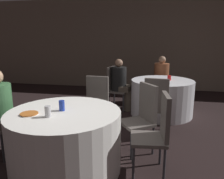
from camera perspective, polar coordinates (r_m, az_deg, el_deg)
The scene contains 17 objects.
ground_plane at distance 2.95m, azimuth -6.83°, elevation -18.89°, with size 16.00×16.00×0.00m, color black.
wall_back at distance 7.03m, azimuth 4.52°, elevation 11.70°, with size 16.00×0.06×2.80m.
table_near at distance 2.75m, azimuth -12.04°, elevation -12.82°, with size 1.33×1.33×0.73m.
table_far at distance 4.68m, azimuth 12.84°, elevation -2.02°, with size 1.27×1.27×0.73m.
chair_near_northeast at distance 3.07m, azimuth 8.03°, elevation -6.02°, with size 0.56×0.56×0.96m.
chair_near_north at distance 3.61m, azimuth -4.20°, elevation -3.00°, with size 0.43×0.44×0.96m.
chair_near_east at distance 2.59m, azimuth 11.81°, elevation -9.86°, with size 0.45×0.44×0.96m.
chair_far_north at distance 5.67m, azimuth 12.69°, elevation 2.58°, with size 0.40×0.41×0.96m.
chair_far_west at distance 4.89m, azimuth 0.64°, elevation 1.27°, with size 0.47×0.47×0.96m.
chair_far_south at distance 3.61m, azimuth 11.54°, elevation -3.23°, with size 0.44×0.45×0.96m.
person_black_shirt at distance 4.83m, azimuth 2.50°, elevation 1.33°, with size 0.51×0.38×1.14m.
person_floral_shirt at distance 5.51m, azimuth 12.74°, elevation 2.61°, with size 0.36×0.52×1.15m.
person_green_jacket at distance 3.22m, azimuth -26.58°, elevation -5.60°, with size 0.51×0.38×1.18m.
pizza_plate_near at distance 2.61m, azimuth -20.83°, elevation -5.95°, with size 0.21×0.21×0.02m.
soda_can_blue at distance 2.63m, azimuth -12.98°, elevation -4.12°, with size 0.07×0.07×0.12m.
soda_can_silver at distance 2.45m, azimuth -16.41°, elevation -5.53°, with size 0.07×0.07×0.12m.
cup_far at distance 4.61m, azimuth 14.72°, elevation 2.96°, with size 0.07×0.07×0.10m.
Camera 1 is at (0.80, -2.38, 1.55)m, focal length 35.00 mm.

